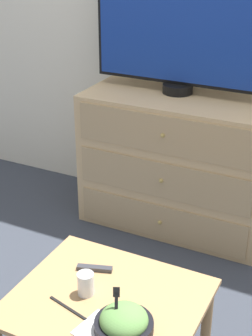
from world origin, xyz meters
TOP-DOWN VIEW (x-y plane):
  - ground_plane at (0.00, 0.00)m, footprint 12.00×12.00m
  - wall_back at (0.00, 0.03)m, footprint 12.00×0.05m
  - dresser at (-0.01, -0.27)m, footprint 1.11×0.49m
  - tv at (-0.05, -0.18)m, footprint 1.01×0.17m
  - coffee_table at (0.18, -1.50)m, footprint 0.73×0.63m
  - takeout_bowl at (0.32, -1.62)m, footprint 0.21×0.21m
  - drink_cup at (0.10, -1.51)m, footprint 0.07×0.07m
  - napkin at (0.24, -1.66)m, footprint 0.18×0.18m
  - knife at (0.08, -1.61)m, footprint 0.19×0.06m
  - remote_control at (0.05, -1.37)m, footprint 0.15×0.07m

SIDE VIEW (x-z plane):
  - ground_plane at x=0.00m, z-range 0.00..0.00m
  - coffee_table at x=0.18m, z-range 0.14..0.54m
  - napkin at x=0.24m, z-range 0.40..0.40m
  - knife at x=0.08m, z-range 0.40..0.41m
  - dresser at x=-0.01m, z-range 0.00..0.82m
  - remote_control at x=0.05m, z-range 0.40..0.42m
  - takeout_bowl at x=0.32m, z-range 0.35..0.52m
  - drink_cup at x=0.10m, z-range 0.39..0.49m
  - tv at x=-0.05m, z-range 0.83..1.60m
  - wall_back at x=0.00m, z-range 0.00..2.60m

